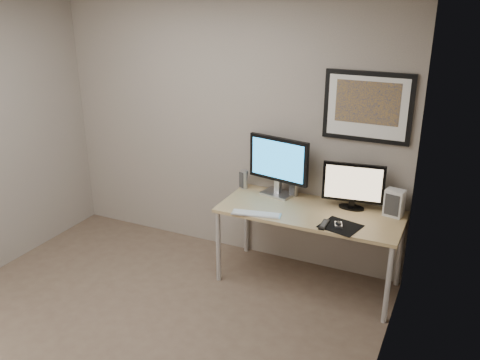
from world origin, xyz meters
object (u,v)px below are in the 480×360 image
Objects in this scene: framed_art at (367,107)px; speaker_left at (244,179)px; monitor_tv at (353,185)px; speaker_right at (294,186)px; monitor_large at (278,164)px; fan_unit at (394,203)px; keyboard at (256,214)px; desk at (310,217)px.

speaker_left is (-1.10, -0.09, -0.80)m from framed_art.
monitor_tv is 2.72× the size of speaker_right.
monitor_tv reaches higher than speaker_left.
monitor_large reaches higher than fan_unit.
speaker_left is (-0.36, 0.02, -0.22)m from monitor_large.
monitor_tv is 1.25× the size of keyboard.
monitor_large is 0.42m from speaker_left.
framed_art is 1.23× the size of monitor_large.
monitor_large is at bearing 170.45° from monitor_tv.
speaker_left reaches higher than keyboard.
monitor_tv reaches higher than keyboard.
monitor_large reaches higher than desk.
speaker_right is at bearing -173.54° from framed_art.
speaker_right is 0.46× the size of keyboard.
monitor_large reaches higher than speaker_right.
monitor_tv reaches higher than fan_unit.
monitor_large is (-0.39, 0.21, 0.38)m from desk.
framed_art is at bearing 14.49° from speaker_right.
speaker_left is at bearing -175.15° from framed_art.
framed_art is at bearing 27.88° from keyboard.
monitor_large reaches higher than monitor_tv.
speaker_right is at bearing 133.52° from desk.
keyboard is 1.79× the size of fan_unit.
monitor_large is at bearing -171.00° from framed_art.
monitor_tv reaches higher than speaker_right.
speaker_left is (-0.75, 0.24, 0.16)m from desk.
monitor_large is at bearing 19.90° from speaker_left.
fan_unit reaches higher than desk.
monitor_large reaches higher than speaker_left.
speaker_left is at bearing 169.70° from monitor_tv.
desk is at bearing -152.73° from fan_unit.
speaker_left is at bearing 112.65° from keyboard.
keyboard is at bearing -97.25° from speaker_right.
monitor_large is (-0.74, -0.12, -0.58)m from framed_art.
monitor_tv is at bearing 31.59° from desk.
speaker_left is at bearing 162.46° from desk.
speaker_left is at bearing -172.77° from monitor_large.
framed_art is 1.76× the size of keyboard.
monitor_tv is (0.31, 0.19, 0.29)m from desk.
speaker_left reaches higher than desk.
keyboard is (-0.75, -0.61, -0.88)m from framed_art.
fan_unit is at bearing -7.20° from monitor_tv.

